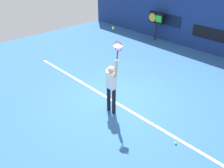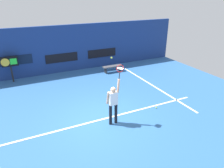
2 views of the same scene
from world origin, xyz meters
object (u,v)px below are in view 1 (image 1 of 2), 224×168
at_px(tennis_ball, 113,28).
at_px(scoreboard_clock, 157,19).
at_px(spare_ball, 176,143).
at_px(tennis_player, 111,85).
at_px(tennis_racket, 118,47).

height_order(tennis_ball, scoreboard_clock, tennis_ball).
relative_size(tennis_ball, spare_ball, 1.00).
bearing_deg(tennis_player, tennis_ball, 106.39).
height_order(scoreboard_clock, spare_ball, scoreboard_clock).
relative_size(tennis_racket, tennis_ball, 9.05).
height_order(tennis_player, tennis_ball, tennis_ball).
bearing_deg(spare_ball, scoreboard_clock, 132.52).
bearing_deg(spare_ball, tennis_player, -174.07).
relative_size(tennis_player, scoreboard_clock, 1.23).
xyz_separation_m(tennis_racket, spare_ball, (2.15, 0.26, -2.36)).
relative_size(tennis_racket, scoreboard_clock, 0.38).
relative_size(tennis_player, spare_ball, 29.29).
distance_m(tennis_racket, scoreboard_clock, 7.97).
bearing_deg(tennis_ball, spare_ball, 3.74).
bearing_deg(scoreboard_clock, tennis_ball, -62.05).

